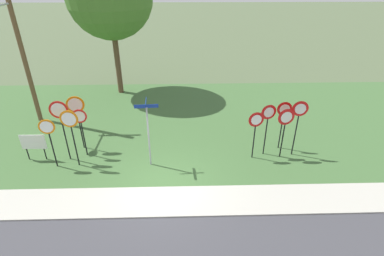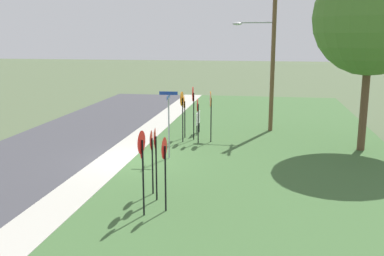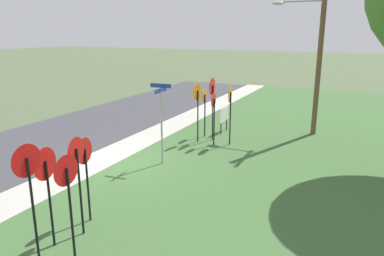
# 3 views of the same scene
# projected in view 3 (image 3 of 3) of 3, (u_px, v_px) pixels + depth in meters

# --- Properties ---
(ground_plane) EXTENTS (160.00, 160.00, 0.00)m
(ground_plane) POSITION_uv_depth(u_px,v_px,m) (119.00, 163.00, 14.05)
(ground_plane) COLOR #4C5B3D
(road_asphalt) EXTENTS (44.00, 6.40, 0.01)m
(road_asphalt) POSITION_uv_depth(u_px,v_px,m) (29.00, 146.00, 16.03)
(road_asphalt) COLOR #3D3D42
(road_asphalt) RESTS_ON ground_plane
(sidewalk_strip) EXTENTS (44.00, 1.60, 0.06)m
(sidewalk_strip) POSITION_uv_depth(u_px,v_px,m) (102.00, 159.00, 14.37)
(sidewalk_strip) COLOR #ADAA9E
(sidewalk_strip) RESTS_ON ground_plane
(grass_median) EXTENTS (44.00, 12.00, 0.04)m
(grass_median) POSITION_uv_depth(u_px,v_px,m) (275.00, 191.00, 11.56)
(grass_median) COLOR #3D6033
(grass_median) RESTS_ON ground_plane
(stop_sign_near_left) EXTENTS (0.78, 0.17, 2.66)m
(stop_sign_near_left) POSITION_uv_depth(u_px,v_px,m) (230.00, 101.00, 15.72)
(stop_sign_near_left) COLOR black
(stop_sign_near_left) RESTS_ON grass_median
(stop_sign_near_right) EXTENTS (0.65, 0.12, 2.28)m
(stop_sign_near_right) POSITION_uv_depth(u_px,v_px,m) (204.00, 102.00, 17.05)
(stop_sign_near_right) COLOR black
(stop_sign_near_right) RESTS_ON grass_median
(stop_sign_far_left) EXTENTS (0.63, 0.11, 2.30)m
(stop_sign_far_left) POSITION_uv_depth(u_px,v_px,m) (214.00, 108.00, 15.77)
(stop_sign_far_left) COLOR black
(stop_sign_far_left) RESTS_ON grass_median
(stop_sign_far_center) EXTENTS (0.74, 0.10, 2.64)m
(stop_sign_far_center) POSITION_uv_depth(u_px,v_px,m) (197.00, 100.00, 16.14)
(stop_sign_far_center) COLOR black
(stop_sign_far_center) RESTS_ON grass_median
(stop_sign_far_right) EXTENTS (0.78, 0.11, 2.84)m
(stop_sign_far_right) POSITION_uv_depth(u_px,v_px,m) (212.00, 95.00, 16.38)
(stop_sign_far_right) COLOR black
(stop_sign_far_right) RESTS_ON grass_median
(yield_sign_near_left) EXTENTS (0.70, 0.11, 2.67)m
(yield_sign_near_left) POSITION_uv_depth(u_px,v_px,m) (28.00, 176.00, 7.50)
(yield_sign_near_left) COLOR black
(yield_sign_near_left) RESTS_ON grass_median
(yield_sign_near_right) EXTENTS (0.68, 0.13, 2.27)m
(yield_sign_near_right) POSITION_uv_depth(u_px,v_px,m) (85.00, 160.00, 9.32)
(yield_sign_near_right) COLOR black
(yield_sign_near_right) RESTS_ON grass_median
(yield_sign_far_left) EXTENTS (0.68, 0.14, 2.48)m
(yield_sign_far_left) POSITION_uv_depth(u_px,v_px,m) (77.00, 163.00, 8.65)
(yield_sign_far_left) COLOR black
(yield_sign_far_left) RESTS_ON grass_median
(yield_sign_far_right) EXTENTS (0.68, 0.10, 2.39)m
(yield_sign_far_right) POSITION_uv_depth(u_px,v_px,m) (67.00, 183.00, 7.71)
(yield_sign_far_right) COLOR black
(yield_sign_far_right) RESTS_ON grass_median
(yield_sign_center) EXTENTS (0.75, 0.14, 2.40)m
(yield_sign_center) POSITION_uv_depth(u_px,v_px,m) (46.00, 174.00, 8.16)
(yield_sign_center) COLOR black
(yield_sign_center) RESTS_ON grass_median
(street_name_post) EXTENTS (0.96, 0.82, 3.03)m
(street_name_post) POSITION_uv_depth(u_px,v_px,m) (161.00, 117.00, 13.44)
(street_name_post) COLOR #9EA0A8
(street_name_post) RESTS_ON grass_median
(utility_pole) EXTENTS (2.10, 2.46, 8.55)m
(utility_pole) POSITION_uv_depth(u_px,v_px,m) (318.00, 36.00, 16.76)
(utility_pole) COLOR brown
(utility_pole) RESTS_ON grass_median
(notice_board) EXTENTS (1.10, 0.06, 1.25)m
(notice_board) POSITION_uv_depth(u_px,v_px,m) (224.00, 116.00, 17.95)
(notice_board) COLOR black
(notice_board) RESTS_ON grass_median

